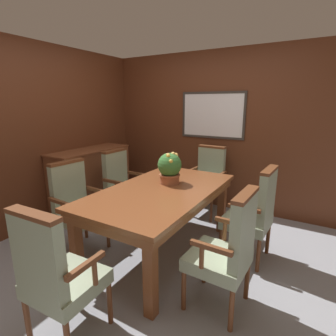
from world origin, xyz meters
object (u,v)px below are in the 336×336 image
Objects in this scene: chair_right_far at (255,212)px; chair_left_near at (76,204)px; potted_plant at (170,168)px; chair_head_near at (56,273)px; sideboard_cabinet at (92,180)px; chair_right_near at (228,248)px; chair_left_far at (122,184)px; dining_table at (161,197)px; chair_head_far at (208,178)px.

chair_right_far is 1.98m from chair_left_near.
chair_head_near is at bearing -89.37° from potted_plant.
chair_right_far is 2.82× the size of potted_plant.
sideboard_cabinet is at bearing -51.61° from chair_head_near.
sideboard_cabinet is (-1.58, 0.29, -0.46)m from potted_plant.
chair_right_near and chair_left_near have the same top height.
chair_left_far is 1.00m from potted_plant.
dining_table is 1.01m from chair_right_near.
chair_left_near is at bearing -114.01° from chair_head_far.
chair_left_far reaches higher than sideboard_cabinet.
chair_right_near is at bearing 1.56° from chair_right_far.
chair_head_near is 1.99m from chair_left_far.
chair_left_far is (-0.91, 1.77, 0.00)m from chair_head_near.
dining_table is 1.80× the size of chair_left_near.
chair_right_far and chair_right_near have the same top height.
dining_table is at bearing -61.63° from chair_left_near.
chair_head_far is at bearing 88.19° from potted_plant.
chair_left_far is (-1.82, 0.88, 0.00)m from chair_right_near.
chair_right_far is at bearing -120.46° from chair_head_near.
chair_left_near is 2.82× the size of potted_plant.
chair_left_near is at bearing -52.39° from sideboard_cabinet.
chair_left_far and chair_head_far have the same top height.
chair_head_near and chair_left_near have the same top height.
chair_left_far is at bearing -65.06° from chair_head_near.
chair_head_near reaches higher than dining_table.
chair_right_near is at bearing -36.14° from potted_plant.
chair_head_far is 1.96m from chair_left_near.
chair_head_near is (-0.92, -1.73, 0.00)m from chair_right_far.
potted_plant is (-0.94, -0.17, 0.40)m from chair_right_far.
chair_head_near and chair_right_near have the same top height.
chair_head_near is 1.00× the size of chair_left_far.
potted_plant is at bearing -124.13° from chair_right_near.
potted_plant reaches higher than chair_left_far.
dining_table is 0.36m from potted_plant.
chair_left_near is 1.16m from sideboard_cabinet.
dining_table is 1.02m from chair_left_far.
chair_head_near is 1.29m from chair_left_near.
sideboard_cabinet is at bearing 162.17° from dining_table.
chair_right_near is 1.99m from chair_head_far.
dining_table is at bearing -92.58° from chair_head_near.
chair_head_near is (-0.00, -1.34, -0.12)m from dining_table.
chair_left_near is (-0.89, 0.93, 0.00)m from chair_head_near.
potted_plant is at bearing 95.56° from dining_table.
chair_left_far is at bearing -7.29° from sideboard_cabinet.
sideboard_cabinet is (-0.71, 0.92, -0.06)m from chair_left_near.
potted_plant is at bearing -76.89° from chair_right_far.
sideboard_cabinet is (-0.69, 0.09, -0.06)m from chair_left_far.
chair_left_near is at bearing -144.20° from potted_plant.
chair_right_far is 0.84m from chair_right_near.
chair_left_far is at bearing 167.17° from potted_plant.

